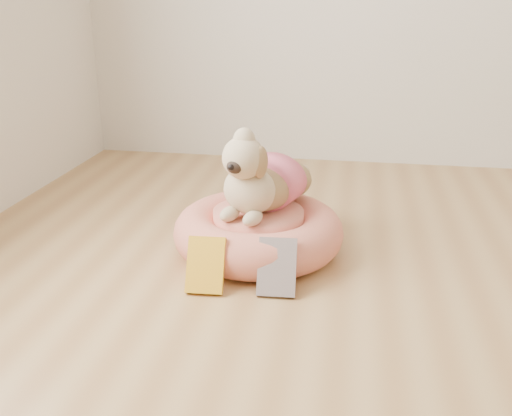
% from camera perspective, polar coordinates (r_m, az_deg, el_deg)
% --- Properties ---
extents(pet_bed, '(0.60, 0.60, 0.16)m').
position_cam_1_polar(pet_bed, '(2.03, 0.24, -2.36)').
color(pet_bed, '#E46459').
rests_on(pet_bed, floor).
extents(dog, '(0.42, 0.51, 0.32)m').
position_cam_1_polar(dog, '(1.96, 0.57, 4.28)').
color(dog, brown).
rests_on(dog, pet_bed).
extents(book_yellow, '(0.12, 0.12, 0.16)m').
position_cam_1_polar(book_yellow, '(1.78, -5.06, -5.71)').
color(book_yellow, '#FCFE1A').
rests_on(book_yellow, floor).
extents(book_white, '(0.12, 0.12, 0.16)m').
position_cam_1_polar(book_white, '(1.76, 2.11, -5.92)').
color(book_white, silver).
rests_on(book_white, floor).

